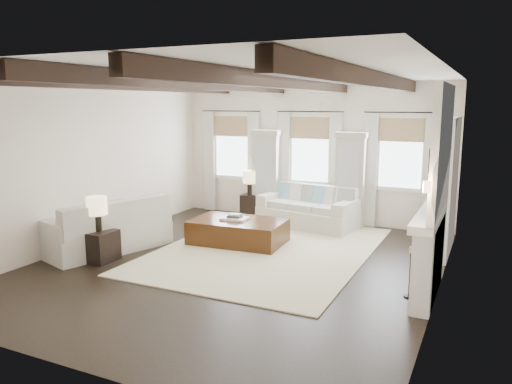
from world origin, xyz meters
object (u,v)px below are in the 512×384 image
at_px(ottoman, 238,232).
at_px(side_table_back, 250,206).
at_px(sofa_left, 109,230).
at_px(sofa_back, 309,210).
at_px(side_table_front, 99,246).

bearing_deg(ottoman, side_table_back, 106.71).
relative_size(sofa_left, side_table_back, 4.45).
bearing_deg(sofa_left, side_table_back, 72.30).
distance_m(sofa_back, side_table_front, 4.67).
bearing_deg(side_table_front, sofa_back, 57.76).
bearing_deg(sofa_left, side_table_front, -65.05).
relative_size(sofa_left, side_table_front, 4.63).
xyz_separation_m(sofa_left, side_table_front, (0.26, -0.56, -0.13)).
bearing_deg(side_table_back, sofa_back, -8.66).
distance_m(sofa_back, side_table_back, 1.61).
xyz_separation_m(sofa_back, sofa_left, (-2.75, -3.39, 0.02)).
height_order(sofa_left, side_table_back, sofa_left).
bearing_deg(side_table_front, side_table_back, 77.86).
height_order(ottoman, side_table_back, side_table_back).
distance_m(ottoman, side_table_front, 2.65).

